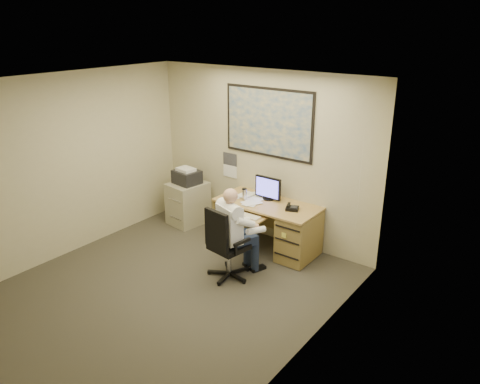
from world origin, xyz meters
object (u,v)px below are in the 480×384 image
Objects in this scene: filing_cabinet at (188,199)px; office_chair at (227,258)px; person at (230,233)px; desk at (286,227)px.

office_chair reaches higher than filing_cabinet.
person is at bearing 103.75° from office_chair.
office_chair is at bearing -103.63° from desk.
filing_cabinet is at bearing -179.02° from desk.
office_chair is (-0.27, -1.10, -0.13)m from desk.
person is (-0.01, 0.08, 0.34)m from office_chair.
person is (1.70, -0.99, 0.21)m from filing_cabinet.
filing_cabinet is at bearing 169.65° from person.
desk is 1.24× the size of person.
person is at bearing -22.22° from filing_cabinet.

